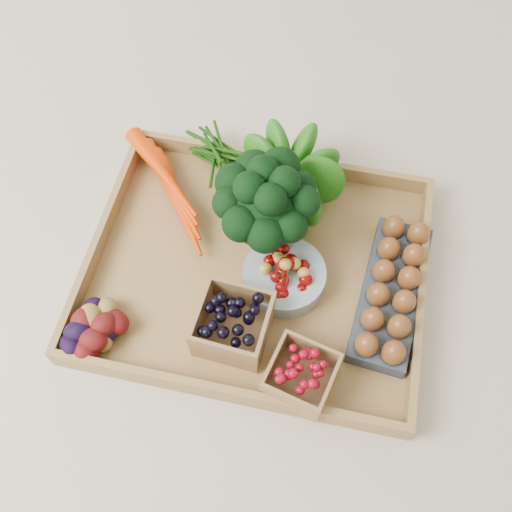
% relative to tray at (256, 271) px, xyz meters
% --- Properties ---
extents(ground, '(4.00, 4.00, 0.00)m').
position_rel_tray_xyz_m(ground, '(0.00, 0.00, -0.01)').
color(ground, beige).
rests_on(ground, ground).
extents(tray, '(0.55, 0.45, 0.01)m').
position_rel_tray_xyz_m(tray, '(0.00, 0.00, 0.00)').
color(tray, '#9F7942').
rests_on(tray, ground).
extents(carrots, '(0.22, 0.16, 0.05)m').
position_rel_tray_xyz_m(carrots, '(-0.18, 0.12, 0.03)').
color(carrots, '#EB3600').
rests_on(carrots, tray).
extents(lettuce, '(0.13, 0.13, 0.13)m').
position_rel_tray_xyz_m(lettuce, '(0.03, 0.16, 0.07)').
color(lettuce, '#0E570D').
rests_on(lettuce, tray).
extents(broccoli, '(0.17, 0.17, 0.14)m').
position_rel_tray_xyz_m(broccoli, '(0.00, 0.06, 0.08)').
color(broccoli, black).
rests_on(broccoli, tray).
extents(cherry_bowl, '(0.14, 0.14, 0.04)m').
position_rel_tray_xyz_m(cherry_bowl, '(0.05, -0.01, 0.03)').
color(cherry_bowl, '#8C9EA5').
rests_on(cherry_bowl, tray).
extents(egg_carton, '(0.11, 0.27, 0.03)m').
position_rel_tray_xyz_m(egg_carton, '(0.22, -0.01, 0.02)').
color(egg_carton, '#343942').
rests_on(egg_carton, tray).
extents(potatoes, '(0.12, 0.12, 0.07)m').
position_rel_tray_xyz_m(potatoes, '(-0.22, -0.17, 0.04)').
color(potatoes, '#460B0B').
rests_on(potatoes, tray).
extents(punnet_blackberry, '(0.11, 0.11, 0.07)m').
position_rel_tray_xyz_m(punnet_blackberry, '(-0.01, -0.12, 0.04)').
color(punnet_blackberry, black).
rests_on(punnet_blackberry, tray).
extents(punnet_raspberry, '(0.11, 0.11, 0.06)m').
position_rel_tray_xyz_m(punnet_raspberry, '(0.10, -0.18, 0.04)').
color(punnet_raspberry, maroon).
rests_on(punnet_raspberry, tray).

